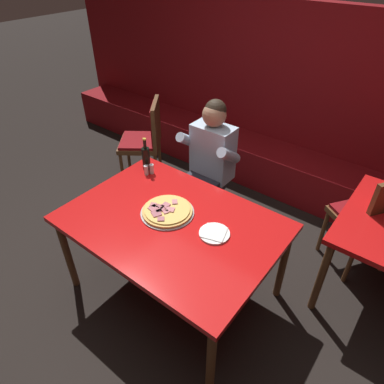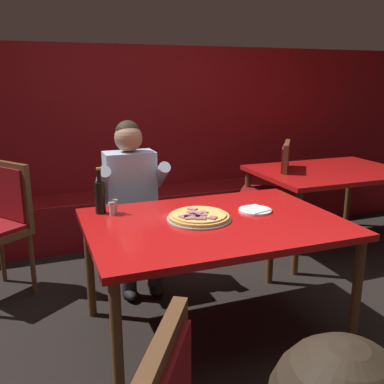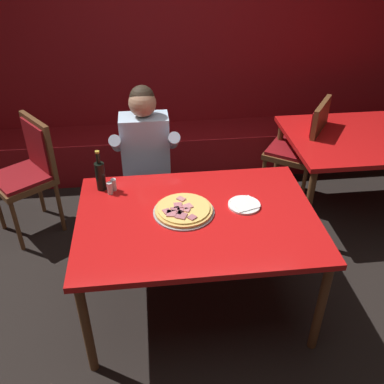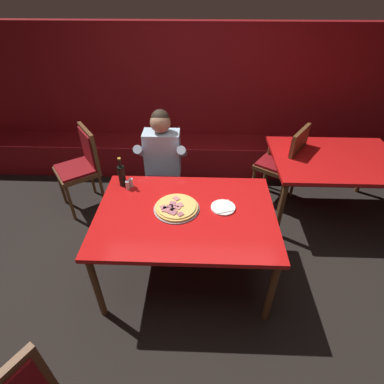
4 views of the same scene
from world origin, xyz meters
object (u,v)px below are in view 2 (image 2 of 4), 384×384
at_px(pizza, 199,217).
at_px(beer_bottle, 100,196).
at_px(shaker_red_pepper_flakes, 115,207).
at_px(diner_seated_blue_shirt, 133,197).
at_px(plate_white_paper, 255,210).
at_px(background_dining_table, 329,178).
at_px(dining_chair_near_left, 272,186).
at_px(shaker_parmesan, 112,209).
at_px(main_dining_table, 214,231).

bearing_deg(pizza, beer_bottle, 147.32).
relative_size(shaker_red_pepper_flakes, diner_seated_blue_shirt, 0.07).
xyz_separation_m(plate_white_paper, background_dining_table, (1.27, 0.89, -0.08)).
height_order(plate_white_paper, dining_chair_near_left, dining_chair_near_left).
relative_size(plate_white_paper, dining_chair_near_left, 0.21).
height_order(pizza, dining_chair_near_left, dining_chair_near_left).
height_order(pizza, background_dining_table, pizza).
relative_size(pizza, dining_chair_near_left, 0.38).
height_order(beer_bottle, shaker_parmesan, beer_bottle).
xyz_separation_m(shaker_red_pepper_flakes, dining_chair_near_left, (1.63, 0.81, -0.20)).
relative_size(main_dining_table, plate_white_paper, 7.17).
height_order(main_dining_table, pizza, pizza).
relative_size(pizza, plate_white_paper, 1.85).
bearing_deg(background_dining_table, diner_seated_blue_shirt, -176.42).
distance_m(pizza, shaker_parmesan, 0.54).
xyz_separation_m(pizza, beer_bottle, (-0.53, 0.34, 0.09)).
height_order(pizza, diner_seated_blue_shirt, diner_seated_blue_shirt).
distance_m(main_dining_table, background_dining_table, 1.86).
distance_m(shaker_parmesan, background_dining_table, 2.24).
xyz_separation_m(plate_white_paper, diner_seated_blue_shirt, (-0.62, 0.77, -0.06)).
bearing_deg(shaker_red_pepper_flakes, pizza, -35.17).
bearing_deg(main_dining_table, diner_seated_blue_shirt, 109.58).
bearing_deg(beer_bottle, background_dining_table, 14.76).
distance_m(shaker_red_pepper_flakes, background_dining_table, 2.20).
xyz_separation_m(main_dining_table, beer_bottle, (-0.61, 0.38, 0.18)).
xyz_separation_m(shaker_red_pepper_flakes, diner_seated_blue_shirt, (0.23, 0.49, -0.09)).
relative_size(main_dining_table, pizza, 3.87).
xyz_separation_m(beer_bottle, diner_seated_blue_shirt, (0.31, 0.46, -0.16)).
bearing_deg(dining_chair_near_left, background_dining_table, -22.83).
height_order(main_dining_table, shaker_red_pepper_flakes, shaker_red_pepper_flakes).
distance_m(shaker_parmesan, shaker_red_pepper_flakes, 0.05).
bearing_deg(dining_chair_near_left, pizza, -136.45).
relative_size(beer_bottle, shaker_parmesan, 3.40).
bearing_deg(plate_white_paper, shaker_parmesan, 164.24).
bearing_deg(shaker_parmesan, beer_bottle, 131.87).
xyz_separation_m(plate_white_paper, shaker_red_pepper_flakes, (-0.84, 0.29, 0.03)).
height_order(main_dining_table, beer_bottle, beer_bottle).
height_order(shaker_red_pepper_flakes, dining_chair_near_left, dining_chair_near_left).
relative_size(main_dining_table, shaker_parmesan, 17.50).
bearing_deg(pizza, diner_seated_blue_shirt, 105.36).
height_order(beer_bottle, shaker_red_pepper_flakes, beer_bottle).
bearing_deg(pizza, main_dining_table, -28.51).
height_order(dining_chair_near_left, background_dining_table, dining_chair_near_left).
bearing_deg(beer_bottle, dining_chair_near_left, 24.60).
relative_size(plate_white_paper, shaker_red_pepper_flakes, 2.44).
xyz_separation_m(beer_bottle, background_dining_table, (2.20, 0.58, -0.18)).
distance_m(main_dining_table, plate_white_paper, 0.33).
bearing_deg(shaker_parmesan, main_dining_table, -29.92).
xyz_separation_m(beer_bottle, shaker_red_pepper_flakes, (0.08, -0.03, -0.07)).
xyz_separation_m(beer_bottle, shaker_parmesan, (0.06, -0.07, -0.07)).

